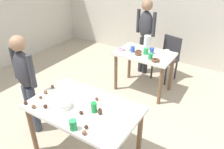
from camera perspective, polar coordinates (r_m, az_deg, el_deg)
ground_plane at (r=3.10m, az=-3.89°, el=-18.33°), size 6.40×6.40×0.00m
wall_back at (r=5.12m, az=18.03°, el=16.80°), size 6.40×0.10×2.60m
dining_table_near at (r=2.59m, az=-7.36°, el=-10.02°), size 1.28×0.77×0.75m
dining_table_far at (r=3.92m, az=8.45°, el=3.84°), size 0.99×0.64×0.75m
chair_far_table at (r=4.49m, az=14.36°, el=4.82°), size 0.50×0.50×0.87m
person_girl_near at (r=3.05m, az=-21.66°, el=-0.97°), size 0.45×0.23×1.44m
person_adult_far at (r=4.48m, az=8.68°, el=11.12°), size 0.45×0.26×1.53m
mixing_bowl at (r=2.54m, az=-12.66°, el=-7.63°), size 0.19×0.19×0.08m
soda_can at (r=2.41m, az=-4.72°, el=-8.55°), size 0.07×0.07×0.12m
fork_near at (r=2.23m, az=-3.71°, el=-14.09°), size 0.17×0.02×0.01m
cup_near_0 at (r=2.23m, az=-10.12°, el=-12.82°), size 0.08×0.08×0.11m
cake_ball_0 at (r=2.83m, az=-16.99°, el=-4.40°), size 0.05×0.05×0.05m
cake_ball_1 at (r=2.76m, az=-18.17°, el=-5.68°), size 0.04×0.04×0.04m
cake_ball_2 at (r=2.24m, az=-6.78°, el=-13.42°), size 0.04×0.04×0.04m
cake_ball_3 at (r=2.60m, az=-4.00°, el=-6.35°), size 0.04×0.04×0.04m
cake_ball_4 at (r=2.59m, az=-17.01°, el=-7.91°), size 0.05×0.05×0.05m
cake_ball_5 at (r=2.44m, az=-3.12°, el=-9.14°), size 0.04×0.04×0.04m
cake_ball_6 at (r=2.72m, az=-21.63°, el=-6.88°), size 0.04×0.04×0.04m
cake_ball_7 at (r=2.64m, az=-11.36°, el=-6.36°), size 0.04×0.04×0.04m
cake_ball_8 at (r=2.63m, az=-19.80°, el=-7.84°), size 0.05×0.05×0.05m
cake_ball_9 at (r=2.40m, az=-3.12°, el=-9.90°), size 0.05×0.05×0.05m
cake_ball_10 at (r=2.18m, az=-7.27°, el=-14.81°), size 0.05×0.05×0.05m
cake_ball_11 at (r=2.93m, az=-15.25°, el=-3.05°), size 0.04×0.04×0.04m
cake_ball_12 at (r=2.42m, az=-8.07°, el=-9.80°), size 0.04×0.04×0.04m
pitcher_far at (r=4.01m, az=9.10°, el=8.29°), size 0.12×0.12×0.25m
cup_far_0 at (r=3.81m, az=8.80°, el=6.01°), size 0.09×0.09×0.10m
cup_far_1 at (r=3.85m, az=10.30°, el=6.11°), size 0.07×0.07×0.11m
cup_far_2 at (r=3.64m, az=9.96°, el=4.71°), size 0.08×0.08×0.10m
cup_far_3 at (r=3.87m, az=5.40°, el=6.60°), size 0.08×0.08×0.10m
donut_far_0 at (r=3.89m, az=7.00°, el=6.07°), size 0.11×0.11×0.03m
donut_far_1 at (r=3.59m, az=11.27°, el=3.71°), size 0.14×0.14×0.04m
donut_far_2 at (r=3.98m, az=4.09°, el=6.76°), size 0.13×0.13×0.04m
donut_far_3 at (r=4.00m, az=14.11°, el=6.04°), size 0.10×0.10×0.03m
donut_far_4 at (r=3.94m, az=2.37°, el=6.63°), size 0.14×0.14×0.04m
donut_far_5 at (r=3.78m, az=6.82°, el=5.38°), size 0.12×0.12×0.04m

